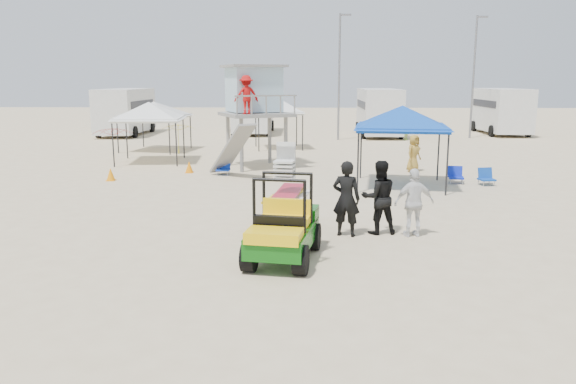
{
  "coord_description": "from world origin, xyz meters",
  "views": [
    {
      "loc": [
        0.93,
        -9.93,
        3.9
      ],
      "look_at": [
        0.5,
        3.0,
        1.3
      ],
      "focal_mm": 35.0,
      "sensor_mm": 36.0,
      "label": 1
    }
  ],
  "objects_px": {
    "surf_trailer": "(287,200)",
    "man_left": "(346,199)",
    "utility_cart": "(282,222)",
    "canopy_blue": "(402,110)",
    "lifeguard_tower": "(254,93)"
  },
  "relations": [
    {
      "from": "surf_trailer",
      "to": "man_left",
      "type": "bearing_deg",
      "value": -11.21
    },
    {
      "from": "utility_cart",
      "to": "lifeguard_tower",
      "type": "bearing_deg",
      "value": 97.76
    },
    {
      "from": "lifeguard_tower",
      "to": "man_left",
      "type": "bearing_deg",
      "value": -73.57
    },
    {
      "from": "man_left",
      "to": "canopy_blue",
      "type": "bearing_deg",
      "value": -93.97
    },
    {
      "from": "man_left",
      "to": "lifeguard_tower",
      "type": "xyz_separation_m",
      "value": [
        -3.34,
        11.33,
        2.34
      ]
    },
    {
      "from": "utility_cart",
      "to": "canopy_blue",
      "type": "relative_size",
      "value": 0.74
    },
    {
      "from": "surf_trailer",
      "to": "man_left",
      "type": "height_order",
      "value": "surf_trailer"
    },
    {
      "from": "lifeguard_tower",
      "to": "canopy_blue",
      "type": "xyz_separation_m",
      "value": [
        5.81,
        -4.48,
        -0.47
      ]
    },
    {
      "from": "surf_trailer",
      "to": "man_left",
      "type": "xyz_separation_m",
      "value": [
        1.51,
        -0.3,
        0.12
      ]
    },
    {
      "from": "utility_cart",
      "to": "canopy_blue",
      "type": "bearing_deg",
      "value": 65.82
    },
    {
      "from": "utility_cart",
      "to": "lifeguard_tower",
      "type": "height_order",
      "value": "lifeguard_tower"
    },
    {
      "from": "utility_cart",
      "to": "lifeguard_tower",
      "type": "distance_m",
      "value": 13.7
    },
    {
      "from": "lifeguard_tower",
      "to": "canopy_blue",
      "type": "distance_m",
      "value": 7.35
    },
    {
      "from": "man_left",
      "to": "lifeguard_tower",
      "type": "bearing_deg",
      "value": -57.73
    },
    {
      "from": "surf_trailer",
      "to": "lifeguard_tower",
      "type": "distance_m",
      "value": 11.45
    }
  ]
}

